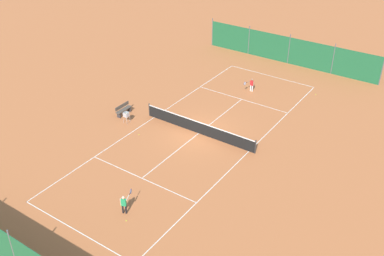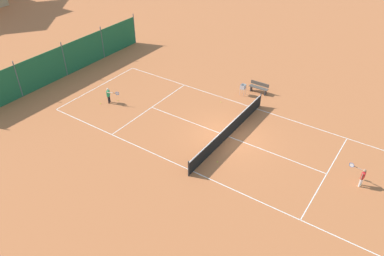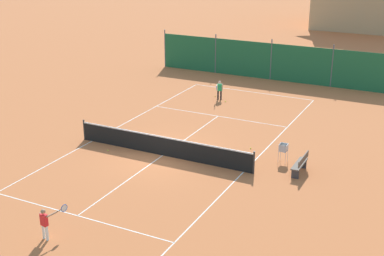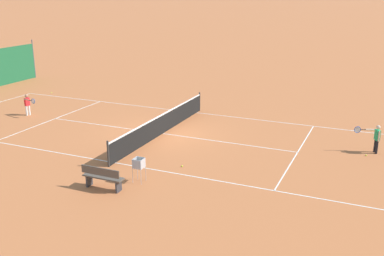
% 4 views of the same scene
% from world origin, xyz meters
% --- Properties ---
extents(ground_plane, '(600.00, 600.00, 0.00)m').
position_xyz_m(ground_plane, '(0.00, 0.00, 0.00)').
color(ground_plane, '#BC6638').
extents(court_line_markings, '(8.25, 23.85, 0.01)m').
position_xyz_m(court_line_markings, '(0.00, 0.00, 0.00)').
color(court_line_markings, white).
rests_on(court_line_markings, ground).
extents(tennis_net, '(9.18, 0.08, 1.06)m').
position_xyz_m(tennis_net, '(0.00, 0.00, 0.50)').
color(tennis_net, '#2D2D2D').
rests_on(tennis_net, ground).
extents(windscreen_fence_far, '(17.28, 0.08, 2.90)m').
position_xyz_m(windscreen_fence_far, '(-0.00, 15.50, 1.31)').
color(windscreen_fence_far, '#1E6038').
rests_on(windscreen_fence_far, ground).
extents(player_near_service, '(0.40, 1.05, 1.21)m').
position_xyz_m(player_near_service, '(-1.24, 9.35, 0.71)').
color(player_near_service, black).
rests_on(player_near_service, ground).
extents(player_far_service, '(0.52, 0.96, 1.17)m').
position_xyz_m(player_far_service, '(0.07, -8.14, 0.68)').
color(player_far_service, white).
rests_on(player_far_service, ground).
extents(tennis_ball_service_box, '(0.07, 0.07, 0.07)m').
position_xyz_m(tennis_ball_service_box, '(-1.74, 9.84, 0.03)').
color(tennis_ball_service_box, '#CCE033').
rests_on(tennis_ball_service_box, ground).
extents(tennis_ball_mid_court, '(0.07, 0.07, 0.07)m').
position_xyz_m(tennis_ball_mid_court, '(-2.62, -0.73, 0.03)').
color(tennis_ball_mid_court, '#CCE033').
rests_on(tennis_ball_mid_court, ground).
extents(tennis_ball_far_corner, '(0.07, 0.07, 0.07)m').
position_xyz_m(tennis_ball_far_corner, '(-0.70, 9.07, 0.03)').
color(tennis_ball_far_corner, '#CCE033').
rests_on(tennis_ball_far_corner, ground).
extents(tennis_ball_alley_left, '(0.07, 0.07, 0.07)m').
position_xyz_m(tennis_ball_alley_left, '(3.43, 2.61, 0.03)').
color(tennis_ball_alley_left, '#CCE033').
rests_on(tennis_ball_alley_left, ground).
extents(ball_hopper, '(0.36, 0.36, 0.89)m').
position_xyz_m(ball_hopper, '(5.30, 1.79, 0.65)').
color(ball_hopper, '#B7B7BC').
rests_on(ball_hopper, ground).
extents(courtside_bench, '(0.36, 1.50, 0.84)m').
position_xyz_m(courtside_bench, '(6.34, 0.97, 0.45)').
color(courtside_bench, '#51473D').
rests_on(courtside_bench, ground).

